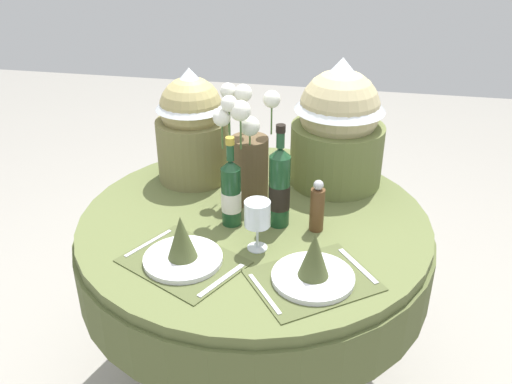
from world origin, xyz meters
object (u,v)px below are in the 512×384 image
wine_bottle_centre (231,192)px  wine_glass_right (257,215)px  place_setting_right (314,267)px  place_setting_left (182,249)px  pepper_mill (317,207)px  flower_vase (248,154)px  gift_tub_back_left (192,122)px  wine_bottle_left (279,187)px  dining_table (254,251)px  gift_tub_back_right (339,120)px

wine_bottle_centre → wine_glass_right: (0.11, -0.13, 0.00)m
wine_glass_right → place_setting_right: bearing=-35.3°
place_setting_left → pepper_mill: 0.46m
flower_vase → wine_glass_right: size_ratio=2.56×
gift_tub_back_left → flower_vase: bearing=-32.0°
place_setting_left → wine_bottle_left: (0.25, 0.28, 0.09)m
place_setting_left → dining_table: bearing=62.7°
flower_vase → wine_glass_right: flower_vase is taller
place_setting_left → wine_bottle_left: wine_bottle_left is taller
place_setting_left → gift_tub_back_left: (-0.13, 0.57, 0.19)m
dining_table → gift_tub_back_right: gift_tub_back_right is taller
wine_bottle_left → wine_bottle_centre: bearing=-170.4°
wine_bottle_left → gift_tub_back_right: size_ratio=0.74×
dining_table → gift_tub_back_left: (-0.29, 0.26, 0.38)m
place_setting_left → wine_glass_right: wine_glass_right is taller
dining_table → place_setting_left: (-0.16, -0.31, 0.19)m
gift_tub_back_right → wine_bottle_centre: bearing=-129.7°
dining_table → wine_glass_right: 0.33m
gift_tub_back_left → gift_tub_back_right: size_ratio=0.90×
dining_table → place_setting_right: bearing=-54.0°
wine_glass_right → gift_tub_back_right: bearing=68.3°
flower_vase → gift_tub_back_left: (-0.25, 0.15, 0.04)m
place_setting_left → wine_bottle_left: size_ratio=1.18×
wine_bottle_centre → gift_tub_back_right: (0.32, 0.38, 0.13)m
dining_table → wine_bottle_centre: (-0.07, -0.06, 0.26)m
wine_bottle_left → pepper_mill: size_ratio=1.95×
gift_tub_back_left → dining_table: bearing=-41.6°
flower_vase → pepper_mill: 0.32m
wine_glass_right → gift_tub_back_left: bearing=127.0°
flower_vase → dining_table: bearing=-67.3°
place_setting_left → flower_vase: flower_vase is taller
wine_bottle_centre → pepper_mill: size_ratio=1.72×
flower_vase → place_setting_right: bearing=-56.9°
dining_table → place_setting_right: (0.24, -0.32, 0.19)m
gift_tub_back_left → wine_bottle_centre: bearing=-54.6°
place_setting_left → wine_bottle_left: bearing=48.0°
place_setting_right → pepper_mill: pepper_mill is taller
wine_bottle_centre → pepper_mill: wine_bottle_centre is taller
wine_glass_right → wine_bottle_left: bearing=74.9°
place_setting_left → wine_glass_right: (0.21, 0.12, 0.07)m
dining_table → flower_vase: flower_vase is taller
pepper_mill → gift_tub_back_right: 0.41m
wine_bottle_left → gift_tub_back_right: (0.16, 0.36, 0.11)m
pepper_mill → place_setting_left: bearing=-144.9°
place_setting_right → wine_bottle_left: size_ratio=1.20×
place_setting_left → wine_bottle_centre: bearing=69.7°
place_setting_left → place_setting_right: size_ratio=0.98×
wine_bottle_centre → place_setting_left: bearing=-110.3°
flower_vase → pepper_mill: flower_vase is taller
flower_vase → wine_bottle_left: flower_vase is taller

